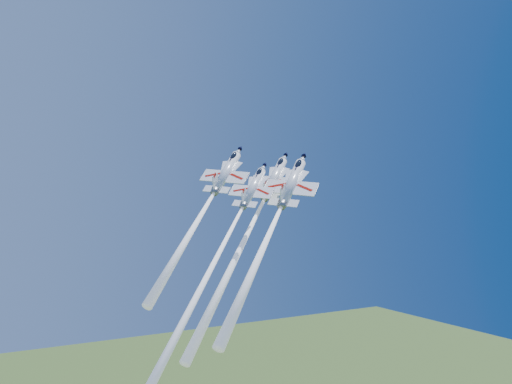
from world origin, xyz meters
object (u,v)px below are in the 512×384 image
jet_right (272,229)px  jet_slot (214,263)px  jet_lead (248,233)px  jet_left (204,210)px

jet_right → jet_slot: bearing=-119.9°
jet_right → jet_lead: bearing=153.9°
jet_left → jet_right: 14.40m
jet_lead → jet_left: (-7.06, 4.89, 4.35)m
jet_left → jet_slot: bearing=-57.4°
jet_lead → jet_right: (1.53, -6.21, 1.09)m
jet_lead → jet_left: jet_left is taller
jet_right → jet_slot: jet_right is taller
jet_slot → jet_left: bearing=122.6°
jet_left → jet_lead: bearing=15.3°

